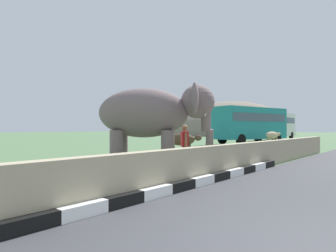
# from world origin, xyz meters

# --- Properties ---
(striped_curb) EXTENTS (16.20, 0.20, 0.24)m
(striped_curb) POSITION_xyz_m (-0.35, 3.56, 0.12)
(striped_curb) COLOR white
(striped_curb) RESTS_ON ground_plane
(barrier_parapet) EXTENTS (28.00, 0.36, 1.00)m
(barrier_parapet) POSITION_xyz_m (2.00, 3.86, 0.50)
(barrier_parapet) COLOR tan
(barrier_parapet) RESTS_ON ground_plane
(elephant) EXTENTS (3.72, 3.91, 3.02)m
(elephant) POSITION_xyz_m (3.56, 6.07, 1.99)
(elephant) COLOR slate
(elephant) RESTS_ON ground_plane
(person_handler) EXTENTS (0.49, 0.53, 1.66)m
(person_handler) POSITION_xyz_m (5.10, 5.92, 0.93)
(person_handler) COLOR navy
(person_handler) RESTS_ON ground_plane
(bus_teal) EXTENTS (8.56, 4.55, 3.50)m
(bus_teal) POSITION_xyz_m (22.60, 11.31, 2.08)
(bus_teal) COLOR teal
(bus_teal) RESTS_ON ground_plane
(bus_white) EXTENTS (8.70, 2.76, 3.50)m
(bus_white) POSITION_xyz_m (33.63, 12.87, 2.08)
(bus_white) COLOR silver
(bus_white) RESTS_ON ground_plane
(cow_near) EXTENTS (1.29, 1.85, 1.23)m
(cow_near) POSITION_xyz_m (8.75, 8.90, 0.87)
(cow_near) COLOR #473323
(cow_near) RESTS_ON ground_plane
(cow_mid) EXTENTS (1.93, 0.99, 1.23)m
(cow_mid) POSITION_xyz_m (21.20, 8.61, 0.87)
(cow_mid) COLOR tan
(cow_mid) RESTS_ON ground_plane
(hill_east) EXTENTS (31.98, 25.59, 15.21)m
(hill_east) POSITION_xyz_m (55.00, 30.35, 0.00)
(hill_east) COLOR #776D5D
(hill_east) RESTS_ON ground_plane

